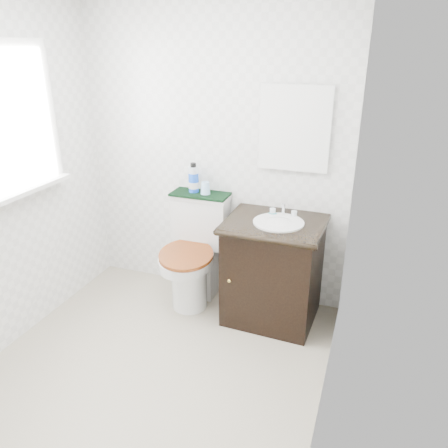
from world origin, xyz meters
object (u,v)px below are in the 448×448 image
Objects in this scene: toilet at (196,257)px; vanity at (273,268)px; mouthwash_bottle at (194,179)px; trash_bin at (205,275)px; cup at (205,188)px.

vanity is (0.67, -0.06, 0.05)m from toilet.
vanity is 3.84× the size of mouthwash_bottle.
trash_bin is at bearing -6.48° from mouthwash_bottle.
vanity is at bearing -16.85° from trash_bin.
mouthwash_bottle is (-0.09, 0.01, 0.86)m from trash_bin.
mouthwash_bottle is at bearing 113.37° from toilet.
cup reaches higher than vanity.
trash_bin is 0.87m from mouthwash_bottle.
trash_bin is at bearing 163.15° from vanity.
trash_bin is 0.80m from cup.
mouthwash_bottle reaches higher than trash_bin.
toilet is 8.98× the size of cup.
vanity is 3.12× the size of trash_bin.
vanity is 0.96m from mouthwash_bottle.
toilet is 0.58m from cup.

